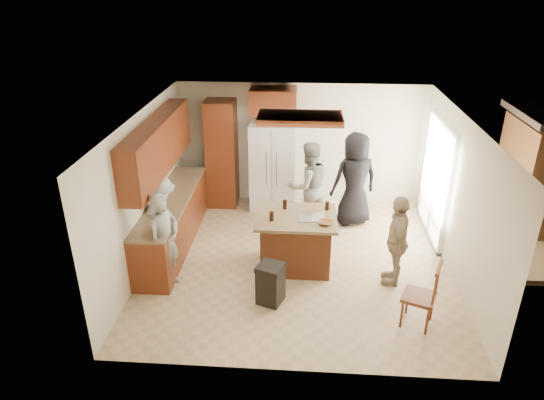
# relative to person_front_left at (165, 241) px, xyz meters

# --- Properties ---
(room_shell) EXTENTS (8.00, 5.20, 5.00)m
(room_shell) POSITION_rel_person_front_left_xyz_m (6.35, 2.46, 0.09)
(room_shell) COLOR tan
(room_shell) RESTS_ON ground
(person_front_left) EXTENTS (0.62, 0.69, 1.56)m
(person_front_left) POSITION_rel_person_front_left_xyz_m (0.00, 0.00, 0.00)
(person_front_left) COLOR gray
(person_front_left) RESTS_ON ground
(person_behind_left) EXTENTS (0.97, 0.84, 1.71)m
(person_behind_left) POSITION_rel_person_front_left_xyz_m (2.15, 2.09, 0.07)
(person_behind_left) COLOR gray
(person_behind_left) RESTS_ON ground
(person_behind_right) EXTENTS (1.04, 0.85, 1.82)m
(person_behind_right) POSITION_rel_person_front_left_xyz_m (3.02, 2.32, 0.13)
(person_behind_right) COLOR black
(person_behind_right) RESTS_ON ground
(person_side_right) EXTENTS (0.56, 0.92, 1.48)m
(person_side_right) POSITION_rel_person_front_left_xyz_m (3.51, 0.35, -0.04)
(person_side_right) COLOR tan
(person_side_right) RESTS_ON ground
(person_counter) EXTENTS (0.69, 1.05, 1.49)m
(person_counter) POSITION_rel_person_front_left_xyz_m (-0.28, 0.80, -0.04)
(person_counter) COLOR gray
(person_counter) RESTS_ON ground
(left_cabinetry) EXTENTS (0.64, 3.00, 2.30)m
(left_cabinetry) POSITION_rel_person_front_left_xyz_m (-0.26, 1.22, 0.17)
(left_cabinetry) COLOR maroon
(left_cabinetry) RESTS_ON ground
(back_wall_units) EXTENTS (1.80, 0.60, 2.45)m
(back_wall_units) POSITION_rel_person_front_left_xyz_m (0.65, 3.02, 0.60)
(back_wall_units) COLOR maroon
(back_wall_units) RESTS_ON ground
(refrigerator) EXTENTS (0.90, 0.76, 1.80)m
(refrigerator) POSITION_rel_person_front_left_xyz_m (1.43, 2.94, 0.12)
(refrigerator) COLOR white
(refrigerator) RESTS_ON ground
(kitchen_island) EXTENTS (1.28, 1.03, 0.93)m
(kitchen_island) POSITION_rel_person_front_left_xyz_m (1.96, 0.70, -0.31)
(kitchen_island) COLOR #984827
(kitchen_island) RESTS_ON ground
(island_items) EXTENTS (1.01, 0.68, 0.15)m
(island_items) POSITION_rel_person_front_left_xyz_m (2.20, 0.63, 0.18)
(island_items) COLOR silver
(island_items) RESTS_ON kitchen_island
(trash_bin) EXTENTS (0.46, 0.46, 0.63)m
(trash_bin) POSITION_rel_person_front_left_xyz_m (1.62, -0.31, -0.46)
(trash_bin) COLOR black
(trash_bin) RESTS_ON ground
(spindle_chair) EXTENTS (0.55, 0.55, 0.99)m
(spindle_chair) POSITION_rel_person_front_left_xyz_m (3.70, -0.68, -0.33)
(spindle_chair) COLOR maroon
(spindle_chair) RESTS_ON ground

